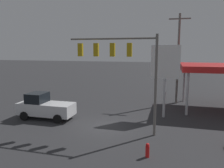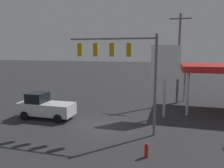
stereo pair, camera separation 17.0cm
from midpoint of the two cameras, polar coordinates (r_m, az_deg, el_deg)
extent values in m
plane|color=#2D2D30|center=(18.66, -1.40, -11.05)|extent=(200.00, 200.00, 0.00)
cylinder|color=slate|center=(16.18, 11.53, -0.60)|extent=(0.20, 0.20, 7.49)
cylinder|color=slate|center=(16.53, 0.17, 11.76)|extent=(6.61, 0.14, 0.14)
cube|color=#B79314|center=(16.21, 4.79, 8.89)|extent=(0.36, 0.28, 1.00)
sphere|color=#FF4141|center=(16.39, 4.93, 9.94)|extent=(0.22, 0.22, 0.22)
sphere|color=#392305|center=(16.39, 4.91, 8.89)|extent=(0.22, 0.22, 0.22)
sphere|color=black|center=(16.39, 4.90, 7.84)|extent=(0.22, 0.22, 0.22)
cube|color=#B79314|center=(16.50, 0.34, 8.92)|extent=(0.36, 0.28, 1.00)
sphere|color=#FF4141|center=(16.68, 0.50, 9.95)|extent=(0.22, 0.22, 0.22)
sphere|color=#392305|center=(16.68, 0.50, 8.92)|extent=(0.22, 0.22, 0.22)
sphere|color=black|center=(16.68, 0.50, 7.89)|extent=(0.22, 0.22, 0.22)
cube|color=#B79314|center=(16.88, -3.94, 8.90)|extent=(0.36, 0.28, 1.00)
sphere|color=#FF4141|center=(17.06, -3.75, 9.91)|extent=(0.22, 0.22, 0.22)
sphere|color=#392305|center=(17.05, -3.74, 8.90)|extent=(0.22, 0.22, 0.22)
sphere|color=black|center=(17.06, -3.73, 7.89)|extent=(0.22, 0.22, 0.22)
cube|color=#B79314|center=(17.35, -8.01, 8.84)|extent=(0.36, 0.28, 1.00)
sphere|color=#FF4141|center=(17.52, -7.79, 9.82)|extent=(0.22, 0.22, 0.22)
sphere|color=#392305|center=(17.52, -7.77, 8.84)|extent=(0.22, 0.22, 0.22)
sphere|color=black|center=(17.52, -7.75, 7.86)|extent=(0.22, 0.22, 0.22)
cylinder|color=slate|center=(26.78, 17.17, 6.09)|extent=(0.26, 0.26, 10.48)
cube|color=slate|center=(26.99, 17.64, 15.97)|extent=(2.40, 0.14, 0.14)
cylinder|color=#B7B7BC|center=(28.40, 18.57, -0.17)|extent=(0.24, 0.24, 4.24)
cylinder|color=#B7B7BC|center=(22.46, 19.36, -2.51)|extent=(0.24, 0.24, 4.24)
cylinder|color=#B7B7BC|center=(20.96, 13.88, 0.52)|extent=(0.24, 0.24, 6.81)
cube|color=white|center=(20.78, 14.07, 5.58)|extent=(2.65, 0.24, 3.11)
cube|color=black|center=(20.91, 14.08, 5.60)|extent=(1.85, 0.04, 1.09)
cube|color=silver|center=(21.40, -16.50, -6.13)|extent=(5.20, 2.01, 1.10)
cube|color=black|center=(21.65, -18.65, -3.34)|extent=(1.60, 1.84, 0.90)
cylinder|color=black|center=(21.67, -21.71, -7.72)|extent=(0.80, 0.22, 0.80)
cylinder|color=black|center=(23.26, -18.68, -6.44)|extent=(0.80, 0.22, 0.80)
cylinder|color=black|center=(19.87, -13.80, -8.83)|extent=(0.80, 0.22, 0.80)
cylinder|color=black|center=(21.60, -11.16, -7.31)|extent=(0.80, 0.22, 0.80)
cylinder|color=red|center=(13.80, 9.34, -17.05)|extent=(0.24, 0.24, 0.70)
sphere|color=red|center=(13.63, 9.39, -15.46)|extent=(0.22, 0.22, 0.22)
camera|label=1|loc=(0.08, -89.75, 0.04)|focal=35.00mm
camera|label=2|loc=(0.08, 90.25, -0.04)|focal=35.00mm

